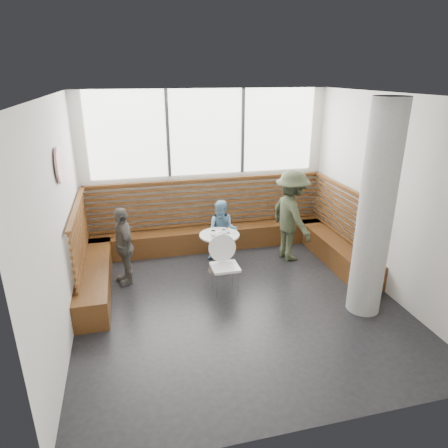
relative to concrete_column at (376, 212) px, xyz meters
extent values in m
cube|color=silver|center=(-1.85, 0.60, 0.00)|extent=(5.00, 5.00, 3.20)
cube|color=black|center=(-1.85, 0.60, -1.60)|extent=(5.00, 5.00, 0.01)
cube|color=white|center=(-1.85, 0.60, 1.60)|extent=(5.00, 5.00, 0.01)
cube|color=white|center=(-1.85, 3.08, 0.77)|extent=(4.50, 0.02, 1.65)
cube|color=#3F3F42|center=(-2.60, 3.06, 0.77)|extent=(0.06, 0.04, 1.65)
cube|color=#3F3F42|center=(-1.10, 3.06, 0.77)|extent=(0.06, 0.04, 1.65)
cube|color=#4A2B12|center=(-1.85, 2.85, -1.38)|extent=(5.00, 0.50, 0.45)
cube|color=#4A2B12|center=(-4.10, 1.85, -1.38)|extent=(0.50, 2.50, 0.45)
cube|color=#4A2B12|center=(0.40, 1.85, -1.38)|extent=(0.50, 2.50, 0.45)
cube|color=#4F2E13|center=(-1.85, 3.02, -0.65)|extent=(4.88, 0.08, 0.98)
cube|color=#4F2E13|center=(-4.27, 1.85, -0.65)|extent=(0.08, 2.38, 0.98)
cube|color=#4F2E13|center=(0.57, 1.85, -0.65)|extent=(0.08, 2.38, 0.98)
cylinder|color=gray|center=(0.00, 0.00, 0.00)|extent=(0.50, 0.50, 3.20)
cylinder|color=white|center=(-4.31, 1.00, 0.70)|extent=(0.03, 0.50, 0.50)
cylinder|color=silver|center=(-1.90, 1.76, -1.59)|extent=(0.46, 0.46, 0.02)
cylinder|color=silver|center=(-1.90, 1.76, -1.23)|extent=(0.07, 0.07, 0.71)
cylinder|color=#B7B7BA|center=(-1.90, 1.76, -0.87)|extent=(0.72, 0.72, 0.03)
cube|color=white|center=(-1.99, 0.99, -1.12)|extent=(0.45, 0.42, 0.04)
cylinder|color=white|center=(-1.99, 1.18, -0.86)|extent=(0.47, 0.11, 0.46)
cylinder|color=silver|center=(-2.17, 0.83, -1.37)|extent=(0.02, 0.02, 0.46)
cylinder|color=silver|center=(-1.80, 0.83, -1.37)|extent=(0.02, 0.02, 0.46)
cylinder|color=silver|center=(-2.17, 1.14, -1.37)|extent=(0.02, 0.02, 0.46)
cylinder|color=silver|center=(-1.80, 1.14, -1.37)|extent=(0.02, 0.02, 0.46)
imported|color=#383F2A|center=(-0.42, 1.98, -0.71)|extent=(0.85, 1.25, 1.79)
imported|color=#6A99B9|center=(-1.72, 2.22, -0.99)|extent=(0.72, 0.64, 1.22)
imported|color=#5A5751|center=(-3.59, 1.78, -0.91)|extent=(0.53, 0.87, 1.38)
cylinder|color=white|center=(-1.99, 1.85, -0.85)|extent=(0.20, 0.20, 0.01)
cylinder|color=white|center=(-1.77, 1.87, -0.85)|extent=(0.21, 0.21, 0.01)
cylinder|color=white|center=(-2.03, 1.68, -0.80)|extent=(0.07, 0.07, 0.12)
cylinder|color=white|center=(-1.83, 1.70, -0.80)|extent=(0.07, 0.07, 0.11)
cylinder|color=white|center=(-1.73, 1.79, -0.80)|extent=(0.07, 0.07, 0.11)
cube|color=#A5C64C|center=(-1.88, 1.53, -0.85)|extent=(0.23, 0.20, 0.00)
camera|label=1|loc=(-3.41, -4.73, 1.88)|focal=32.00mm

